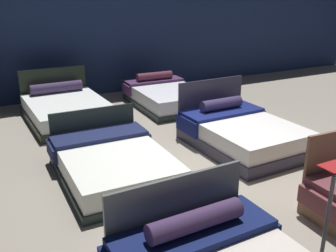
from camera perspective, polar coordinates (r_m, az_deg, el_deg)
The scene contains 7 objects.
ground_plane at distance 6.02m, azimuth 4.06°, elevation -6.37°, with size 18.00×18.00×0.02m, color gray.
showroom_back_wall at distance 10.02m, azimuth -11.24°, elevation 14.34°, with size 18.00×0.06×3.50m, color navy.
bed_2 at distance 5.75m, azimuth -8.15°, elevation -5.38°, with size 1.58×2.10×0.78m.
bed_3 at distance 6.82m, azimuth 10.69°, elevation -0.97°, with size 1.57×2.09×1.02m.
bed_4 at distance 8.37m, azimuth -14.72°, elevation 2.39°, with size 1.62×2.21×0.93m.
bed_5 at distance 9.10m, azimuth -0.28°, elevation 4.43°, with size 1.53×2.16×0.67m.
price_sign at distance 4.22m, azimuth 22.29°, elevation -13.60°, with size 0.28×0.24×1.08m.
Camera 1 is at (-2.88, -4.57, 2.64)m, focal length 41.28 mm.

